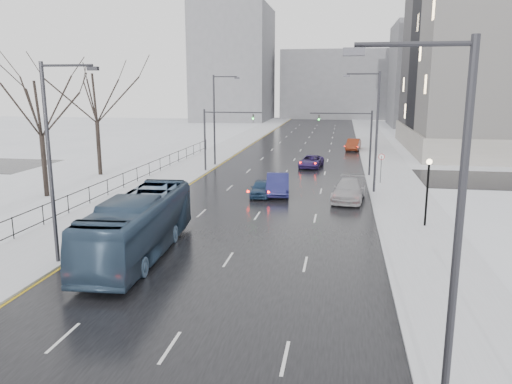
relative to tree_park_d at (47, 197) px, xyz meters
The scene contains 25 objects.
road 31.51m from the tree_park_d, 55.60° to the left, with size 16.00×150.00×0.04m, color black.
cross_road 22.65m from the tree_park_d, 38.19° to the left, with size 130.00×10.00×0.04m, color black.
sidewalk_left 27.01m from the tree_park_d, 74.32° to the left, with size 5.00×150.00×0.16m, color silver.
sidewalk_right 38.43m from the tree_park_d, 42.57° to the left, with size 5.00×150.00×0.16m, color silver.
park_strip 26.09m from the tree_park_d, 94.84° to the left, with size 14.00×150.00×0.12m, color white.
tree_park_d is the anchor object (origin of this frame).
tree_park_e 10.01m from the tree_park_d, 92.29° to the left, with size 9.45×9.45×13.50m, color black, non-canonical shape.
iron_fence 6.31m from the tree_park_d, 39.81° to the right, with size 0.06×70.00×1.30m.
streetlight_r_near 35.80m from the tree_park_d, 42.75° to the right, with size 2.95×0.25×10.00m.
streetlight_r_mid 27.24m from the tree_park_d, 13.01° to the left, with size 2.95×0.25×10.00m.
streetlight_l_near 17.90m from the tree_park_d, 55.47° to the right, with size 2.95×0.25×10.00m.
streetlight_l_far 21.17m from the tree_park_d, 61.85° to the left, with size 2.95×0.25×10.00m.
lamppost_r_mid 29.23m from the tree_park_d, ahead, with size 0.36×0.36×4.28m.
mast_signal_right 29.05m from the tree_park_d, 29.12° to the left, with size 6.10×0.33×6.50m.
mast_signal_left 17.96m from the tree_park_d, 53.20° to the left, with size 6.10×0.33×6.50m.
no_uturn_sign 28.88m from the tree_park_d, 20.32° to the left, with size 0.60×0.06×2.70m.
bldg_far_right 93.70m from the tree_park_d, 60.51° to the left, with size 24.00×20.00×22.00m, color slate.
bldg_far_left 92.17m from the tree_park_d, 92.64° to the left, with size 18.00×22.00×28.00m, color slate.
bldg_far_center 108.59m from the tree_park_d, 78.38° to the left, with size 30.00×18.00×18.00m, color slate.
bus 17.81m from the tree_park_d, 42.86° to the right, with size 2.74×11.72×3.26m, color #324861.
sedan_center_near 17.39m from the tree_park_d, 10.78° to the left, with size 1.56×3.89×1.32m, color #1A304E.
sedan_right_near 18.80m from the tree_park_d, 12.95° to the left, with size 1.82×5.23×1.72m, color navy.
sedan_right_cross 27.39m from the tree_park_d, 42.60° to the left, with size 2.19×4.76×1.32m, color navy.
sedan_right_far 24.30m from the tree_park_d, ahead, with size 2.32×5.72×1.66m, color #9A999D.
sedan_right_distant 42.56m from the tree_park_d, 54.01° to the left, with size 1.66×4.75×1.57m, color maroon.
Camera 1 is at (5.60, -1.97, 8.91)m, focal length 35.00 mm.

